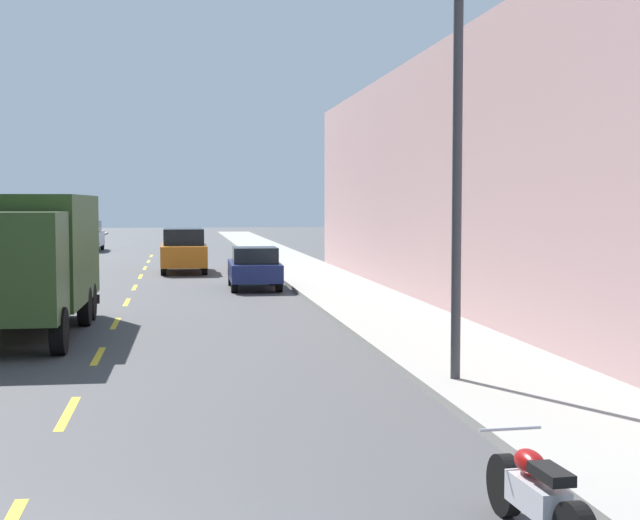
{
  "coord_description": "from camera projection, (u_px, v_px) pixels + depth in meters",
  "views": [
    {
      "loc": [
        1.62,
        -6.42,
        3.02
      ],
      "look_at": [
        6.52,
        25.37,
        1.03
      ],
      "focal_mm": 51.23,
      "sensor_mm": 36.0,
      "label": 1
    }
  ],
  "objects": [
    {
      "name": "parked_motorcycle",
      "position": [
        537.0,
        497.0,
        8.13
      ],
      "size": [
        0.62,
        2.05,
        0.9
      ],
      "color": "black",
      "rests_on": "ground_plane"
    },
    {
      "name": "street_lamp",
      "position": [
        448.0,
        135.0,
        14.78
      ],
      "size": [
        1.35,
        0.28,
        6.9
      ],
      "color": "#38383D",
      "rests_on": "sidewalk_right"
    },
    {
      "name": "parked_suv_silver",
      "position": [
        86.0,
        236.0,
        58.13
      ],
      "size": [
        1.97,
        4.81,
        1.93
      ],
      "color": "#B2B5BA",
      "rests_on": "ground_plane"
    },
    {
      "name": "parked_hatchback_champagne",
      "position": [
        60.0,
        249.0,
        45.26
      ],
      "size": [
        1.81,
        4.03,
        1.5
      ],
      "color": "tan",
      "rests_on": "ground_plane"
    },
    {
      "name": "apartment_block_opposite",
      "position": [
        579.0,
        180.0,
        27.85
      ],
      "size": [
        10.0,
        36.0,
        7.46
      ],
      "primitive_type": "cube",
      "color": "#CC9E9E",
      "rests_on": "ground_plane"
    },
    {
      "name": "delivery_box_truck",
      "position": [
        30.0,
        254.0,
        21.05
      ],
      "size": [
        2.5,
        7.63,
        3.23
      ],
      "color": "#2D471E",
      "rests_on": "ground_plane"
    },
    {
      "name": "sidewalk_right",
      "position": [
        324.0,
        281.0,
        34.97
      ],
      "size": [
        3.2,
        120.0,
        0.14
      ],
      "primitive_type": "cube",
      "color": "#99968E",
      "rests_on": "ground_plane"
    },
    {
      "name": "moving_orange_sedan",
      "position": [
        184.0,
        250.0,
        40.11
      ],
      "size": [
        1.95,
        4.8,
        1.93
      ],
      "color": "orange",
      "rests_on": "ground_plane"
    },
    {
      "name": "ground_plane",
      "position": [
        138.0,
        281.0,
        35.86
      ],
      "size": [
        160.0,
        160.0,
        0.0
      ],
      "primitive_type": "plane",
      "color": "#424244"
    },
    {
      "name": "parked_hatchback_navy",
      "position": [
        254.0,
        268.0,
        32.28
      ],
      "size": [
        1.81,
        4.03,
        1.5
      ],
      "color": "navy",
      "rests_on": "ground_plane"
    },
    {
      "name": "lane_centerline_dashes",
      "position": [
        131.0,
        294.0,
        30.44
      ],
      "size": [
        0.14,
        47.2,
        0.01
      ],
      "color": "yellow",
      "rests_on": "ground_plane"
    }
  ]
}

